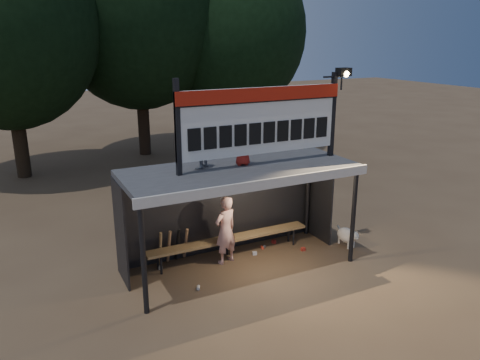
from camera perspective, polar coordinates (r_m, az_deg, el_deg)
name	(u,v)px	position (r m, az deg, el deg)	size (l,w,h in m)	color
ground	(240,266)	(10.75, -0.01, -10.45)	(80.00, 80.00, 0.00)	#4E3A27
player	(225,230)	(10.60, -1.79, -6.11)	(0.58, 0.38, 1.58)	white
child_a	(198,146)	(9.76, -5.09, 4.14)	(0.46, 0.36, 0.94)	gray
child_b	(243,146)	(9.98, 0.32, 4.17)	(0.41, 0.27, 0.84)	#A32019
dugout_shelter	(235,185)	(10.24, -0.61, -0.66)	(5.10, 2.08, 2.32)	#39393C
scoreboard_assembly	(264,118)	(9.93, 2.92, 7.54)	(4.10, 0.27, 1.99)	black
bench	(229,239)	(11.00, -1.29, -7.26)	(4.00, 0.35, 0.48)	olive
tree_left	(3,21)	(18.56, -26.89, 16.95)	(6.46, 6.46, 9.27)	black
tree_mid	(137,7)	(20.76, -12.48, 19.91)	(7.22, 7.22, 10.36)	black
tree_right	(236,32)	(21.18, -0.54, 17.57)	(6.08, 6.08, 8.72)	black
dog	(348,236)	(11.89, 12.99, -6.62)	(0.36, 0.81, 0.49)	white
bats	(173,246)	(10.81, -8.15, -7.92)	(0.67, 0.35, 0.84)	#9E784A
litter	(247,255)	(11.15, 0.92, -9.16)	(3.50, 1.39, 0.08)	#A2231B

